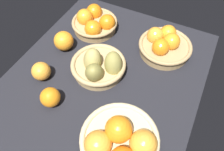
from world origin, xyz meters
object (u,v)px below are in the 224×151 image
Objects in this scene: basket_near_right at (164,45)px; loose_orange_front_gap at (41,71)px; loose_orange_side_gap at (64,41)px; loose_orange_back_gap at (50,97)px; basket_near_left at (120,142)px; basket_center_pears at (99,67)px; basket_far_right at (95,23)px.

loose_orange_front_gap is (-33.91, 37.35, -0.36)cm from basket_near_right.
basket_near_right is 2.68× the size of loose_orange_side_gap.
loose_orange_side_gap reaches higher than loose_orange_front_gap.
loose_orange_back_gap is (-7.88, -9.97, -0.04)cm from loose_orange_front_gap.
basket_near_left is 40.19cm from loose_orange_front_gap.
loose_orange_front_gap is (-11.46, 18.57, -0.34)cm from basket_center_pears.
basket_far_right is 2.53× the size of loose_orange_side_gap.
loose_orange_back_gap is at bearing -128.32° from loose_orange_front_gap.
basket_center_pears is at bearing 40.51° from basket_near_left.
loose_orange_side_gap is at bearing 113.58° from basket_near_right.
loose_orange_front_gap is 17.13cm from loose_orange_side_gap.
loose_orange_front_gap is (11.78, 38.41, -0.94)cm from basket_near_left.
basket_far_right reaches higher than loose_orange_side_gap.
basket_center_pears is at bearing -58.32° from loose_orange_front_gap.
loose_orange_back_gap is 0.86× the size of loose_orange_side_gap.
loose_orange_side_gap is at bearing 4.03° from loose_orange_front_gap.
loose_orange_front_gap is at bearing 172.43° from basket_far_right.
loose_orange_back_gap is (3.90, 28.45, -0.99)cm from basket_near_left.
basket_near_left is 28.73cm from loose_orange_back_gap.
basket_near_left is at bearing -97.80° from loose_orange_back_gap.
loose_orange_front_gap is at bearing 132.24° from basket_near_right.
basket_near_right is at bearing -39.92° from basket_center_pears.
basket_center_pears is 1.07× the size of basket_far_right.
loose_orange_back_gap is (-41.46, -5.51, -0.27)cm from basket_far_right.
loose_orange_front_gap is at bearing 51.68° from loose_orange_back_gap.
loose_orange_side_gap is (17.08, 1.20, 0.52)cm from loose_orange_front_gap.
basket_near_right is 42.06cm from loose_orange_side_gap.
loose_orange_back_gap is at bearing 82.20° from basket_near_left.
basket_center_pears is 29.27cm from basket_near_right.
basket_near_right is at bearing 1.34° from basket_near_left.
loose_orange_side_gap is (-16.50, 5.67, 0.30)cm from basket_far_right.
loose_orange_front_gap is 1.01× the size of loose_orange_back_gap.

